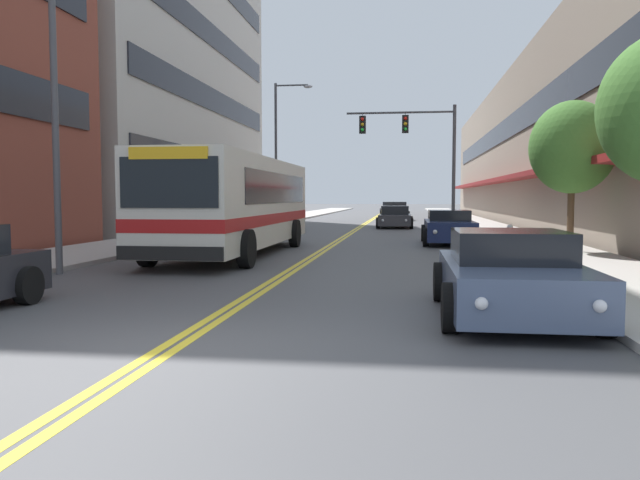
# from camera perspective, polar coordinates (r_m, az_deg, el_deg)

# --- Properties ---
(ground_plane) EXTENTS (240.00, 240.00, 0.00)m
(ground_plane) POSITION_cam_1_polar(r_m,az_deg,el_deg) (43.91, 4.27, 1.56)
(ground_plane) COLOR #4C4C4F
(sidewalk_left) EXTENTS (3.50, 106.00, 0.12)m
(sidewalk_left) POSITION_cam_1_polar(r_m,az_deg,el_deg) (44.96, -4.99, 1.69)
(sidewalk_left) COLOR #B2ADA5
(sidewalk_left) RESTS_ON ground_plane
(sidewalk_right) EXTENTS (3.50, 106.00, 0.12)m
(sidewalk_right) POSITION_cam_1_polar(r_m,az_deg,el_deg) (44.04, 13.73, 1.55)
(sidewalk_right) COLOR #B2ADA5
(sidewalk_right) RESTS_ON ground_plane
(centre_line) EXTENTS (0.34, 106.00, 0.01)m
(centre_line) POSITION_cam_1_polar(r_m,az_deg,el_deg) (43.91, 4.27, 1.56)
(centre_line) COLOR yellow
(centre_line) RESTS_ON ground_plane
(storefront_row_right) EXTENTS (9.10, 68.00, 10.12)m
(storefront_row_right) POSITION_cam_1_polar(r_m,az_deg,el_deg) (45.11, 21.49, 7.79)
(storefront_row_right) COLOR gray
(storefront_row_right) RESTS_ON ground_plane
(city_bus) EXTENTS (2.96, 11.35, 3.01)m
(city_bus) POSITION_cam_1_polar(r_m,az_deg,el_deg) (20.11, -7.60, 3.59)
(city_bus) COLOR silver
(city_bus) RESTS_ON ground_plane
(car_black_parked_left_near) EXTENTS (1.99, 4.63, 1.36)m
(car_black_parked_left_near) POSITION_cam_1_polar(r_m,az_deg,el_deg) (34.92, -3.88, 1.98)
(car_black_parked_left_near) COLOR black
(car_black_parked_left_near) RESTS_ON ground_plane
(car_slate_blue_parked_right_foreground) EXTENTS (2.20, 4.33, 1.31)m
(car_slate_blue_parked_right_foreground) POSITION_cam_1_polar(r_m,az_deg,el_deg) (9.96, 17.02, -3.18)
(car_slate_blue_parked_right_foreground) COLOR #475675
(car_slate_blue_parked_right_foreground) RESTS_ON ground_plane
(car_navy_parked_right_mid) EXTENTS (2.06, 4.47, 1.32)m
(car_navy_parked_right_mid) POSITION_cam_1_polar(r_m,az_deg,el_deg) (24.66, 11.71, 1.10)
(car_navy_parked_right_mid) COLOR #19234C
(car_navy_parked_right_mid) RESTS_ON ground_plane
(car_dark_grey_moving_lead) EXTENTS (2.12, 4.48, 1.30)m
(car_dark_grey_moving_lead) POSITION_cam_1_polar(r_m,az_deg,el_deg) (37.43, 6.88, 2.05)
(car_dark_grey_moving_lead) COLOR #38383D
(car_dark_grey_moving_lead) RESTS_ON ground_plane
(car_champagne_moving_second) EXTENTS (2.19, 4.41, 1.44)m
(car_champagne_moving_second) POSITION_cam_1_polar(r_m,az_deg,el_deg) (49.65, 6.95, 2.59)
(car_champagne_moving_second) COLOR beige
(car_champagne_moving_second) RESTS_ON ground_plane
(car_silver_moving_third) EXTENTS (2.08, 4.37, 1.33)m
(car_silver_moving_third) POSITION_cam_1_polar(r_m,az_deg,el_deg) (64.96, 6.47, 2.86)
(car_silver_moving_third) COLOR #B7B7BC
(car_silver_moving_third) RESTS_ON ground_plane
(traffic_signal_mast) EXTENTS (5.67, 0.38, 6.57)m
(traffic_signal_mast) POSITION_cam_1_polar(r_m,az_deg,el_deg) (33.20, 8.87, 8.81)
(traffic_signal_mast) COLOR #47474C
(traffic_signal_mast) RESTS_ON ground_plane
(street_lamp_left_near) EXTENTS (2.42, 0.28, 7.81)m
(street_lamp_left_near) POSITION_cam_1_polar(r_m,az_deg,el_deg) (15.95, -22.08, 13.94)
(street_lamp_left_near) COLOR #47474C
(street_lamp_left_near) RESTS_ON ground_plane
(street_lamp_left_far) EXTENTS (2.39, 0.28, 8.84)m
(street_lamp_left_far) POSITION_cam_1_polar(r_m,az_deg,el_deg) (39.20, -3.62, 8.89)
(street_lamp_left_far) COLOR #47474C
(street_lamp_left_far) RESTS_ON ground_plane
(street_tree_right_mid) EXTENTS (2.63, 2.63, 4.69)m
(street_tree_right_mid) POSITION_cam_1_polar(r_m,az_deg,el_deg) (21.16, 22.08, 7.84)
(street_tree_right_mid) COLOR brown
(street_tree_right_mid) RESTS_ON sidewalk_right
(fire_hydrant) EXTENTS (0.28, 0.20, 0.86)m
(fire_hydrant) POSITION_cam_1_polar(r_m,az_deg,el_deg) (19.96, 16.95, 0.14)
(fire_hydrant) COLOR #B7B7BC
(fire_hydrant) RESTS_ON sidewalk_right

